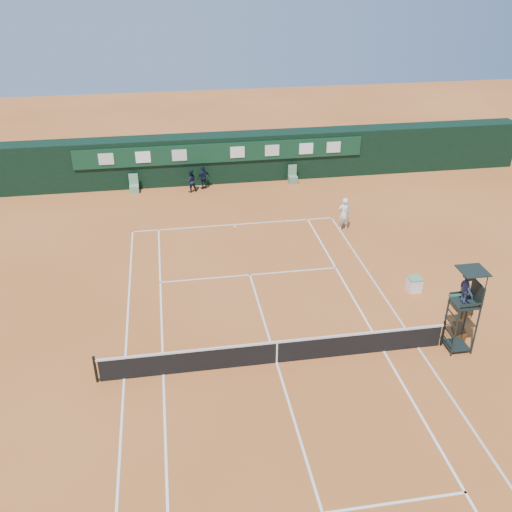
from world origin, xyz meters
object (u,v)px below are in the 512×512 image
(tennis_net, at_px, (277,352))
(umpire_chair, at_px, (467,293))
(player, at_px, (344,214))
(cooler, at_px, (414,284))
(player_bench, at_px, (465,299))

(tennis_net, bearing_deg, umpire_chair, -2.25)
(player, bearing_deg, cooler, 99.40)
(player_bench, distance_m, player, 8.76)
(umpire_chair, bearing_deg, cooler, 88.70)
(tennis_net, distance_m, cooler, 7.99)
(tennis_net, xyz_separation_m, player, (5.68, 10.39, 0.39))
(tennis_net, xyz_separation_m, umpire_chair, (6.87, -0.27, 1.95))
(cooler, bearing_deg, umpire_chair, -91.30)
(tennis_net, bearing_deg, cooler, 29.35)
(umpire_chair, xyz_separation_m, player_bench, (1.45, 2.32, -1.86))
(player_bench, height_order, cooler, player_bench)
(tennis_net, height_order, cooler, tennis_net)
(umpire_chair, relative_size, cooler, 5.30)
(umpire_chair, bearing_deg, player_bench, 57.91)
(umpire_chair, relative_size, player, 1.90)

